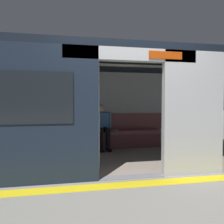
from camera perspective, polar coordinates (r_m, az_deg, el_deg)
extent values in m
plane|color=gray|center=(3.62, 5.18, -17.10)|extent=(60.00, 60.00, 0.00)
cube|color=yellow|center=(3.35, 6.66, -18.71)|extent=(8.00, 0.24, 0.01)
cube|color=silver|center=(3.83, 20.97, -0.31)|extent=(1.07, 0.12, 2.07)
cube|color=black|center=(3.82, 21.11, 3.41)|extent=(0.59, 0.02, 0.55)
cube|color=#192333|center=(3.41, -26.53, -0.72)|extent=(2.66, 0.16, 2.07)
cube|color=black|center=(3.24, -20.20, 3.63)|extent=(1.10, 0.02, 0.76)
cube|color=silver|center=(3.49, 5.31, 15.05)|extent=(2.15, 0.16, 0.20)
cube|color=#BF3F0C|center=(3.59, 14.26, 14.63)|extent=(0.56, 0.02, 0.12)
cube|color=black|center=(4.77, 0.86, 13.59)|extent=(6.40, 2.78, 0.12)
cube|color=gray|center=(4.84, 0.84, -11.99)|extent=(6.08, 2.62, 0.01)
cube|color=silver|center=(5.98, -1.66, 0.78)|extent=(6.08, 0.10, 2.07)
cube|color=#935156|center=(5.94, -1.57, -2.61)|extent=(3.52, 0.06, 0.45)
cube|color=white|center=(4.76, 0.86, 12.53)|extent=(4.48, 0.16, 0.03)
cube|color=gray|center=(3.61, 5.18, -17.01)|extent=(1.07, 0.19, 0.01)
cube|color=#935156|center=(5.75, -1.21, -5.48)|extent=(2.87, 0.44, 0.09)
cube|color=brown|center=(5.60, -0.87, -8.10)|extent=(2.87, 0.04, 0.37)
cube|color=#4C8CC6|center=(5.67, -3.05, -2.60)|extent=(0.40, 0.26, 0.50)
sphere|color=beige|center=(5.65, -3.06, 0.88)|extent=(0.21, 0.21, 0.21)
sphere|color=#B2ADA8|center=(5.66, -3.09, 1.25)|extent=(0.19, 0.19, 0.19)
cylinder|color=#4C8CC6|center=(5.70, -0.69, -2.27)|extent=(0.08, 0.08, 0.44)
cylinder|color=#4C8CC6|center=(5.59, -5.32, -2.37)|extent=(0.08, 0.08, 0.44)
cylinder|color=black|center=(5.53, -1.63, -4.82)|extent=(0.18, 0.41, 0.14)
cylinder|color=black|center=(5.48, -3.45, -4.88)|extent=(0.18, 0.41, 0.14)
cylinder|color=black|center=(5.38, -1.05, -7.83)|extent=(0.10, 0.10, 0.42)
cylinder|color=black|center=(5.33, -2.93, -7.93)|extent=(0.10, 0.10, 0.42)
cube|color=black|center=(5.37, -0.90, -10.24)|extent=(0.12, 0.23, 0.06)
cube|color=black|center=(5.33, -2.79, -10.35)|extent=(0.12, 0.23, 0.06)
cube|color=maroon|center=(5.69, -6.76, -4.27)|extent=(0.26, 0.14, 0.17)
cube|color=maroon|center=(5.61, -6.71, -4.45)|extent=(0.02, 0.01, 0.14)
cube|color=silver|center=(5.76, 0.59, -4.88)|extent=(0.20, 0.25, 0.03)
cylinder|color=silver|center=(3.76, -3.65, -0.36)|extent=(0.04, 0.04, 2.05)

